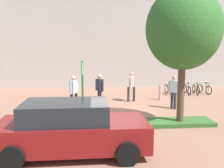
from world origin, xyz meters
The scene contains 13 objects.
ground_plane centered at (0.00, 0.00, 0.00)m, with size 60.00×60.00×0.00m, color #936651.
building_facade centered at (0.00, 8.91, 5.00)m, with size 28.00×1.20×10.00m, color #B2ADA3.
planter_strip centered at (0.19, -1.84, 0.08)m, with size 7.00×1.10×0.16m, color #336028.
tree_sidewalk centered at (2.34, -1.92, 3.80)m, with size 2.90×2.90×5.41m.
parking_sign_post centered at (-1.55, -1.84, 1.69)m, with size 0.08×0.36×2.59m.
bike_at_sign centered at (-1.63, -1.61, 0.35)m, with size 1.68×0.42×0.86m.
bike_rack_cluster centered at (5.26, 4.84, 0.35)m, with size 3.20×1.65×0.83m.
bollard_steel centered at (2.89, 3.02, 0.45)m, with size 0.16×0.16×0.90m, color #ADADB2.
person_shirt_white centered at (2.97, 0.78, 0.98)m, with size 0.56×0.39×1.72m.
person_shirt_blue centered at (1.09, 2.76, 0.98)m, with size 0.49×0.59×1.72m.
person_casual_tan centered at (-2.11, 0.94, 0.98)m, with size 0.41×0.54×1.72m.
person_suited_navy centered at (-0.80, 1.63, 0.98)m, with size 0.44×0.50×1.72m.
car_maroon_wagon centered at (-1.80, -4.40, 0.76)m, with size 4.32×2.07×1.54m.
Camera 1 is at (-1.17, -11.37, 3.02)m, focal length 39.68 mm.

